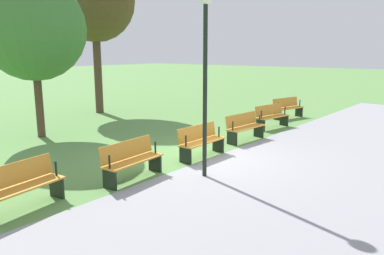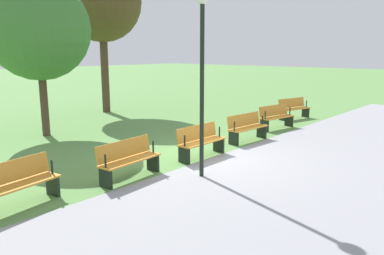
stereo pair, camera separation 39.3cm
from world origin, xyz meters
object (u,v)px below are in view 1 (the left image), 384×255
bench_1 (272,116)px  bench_4 (131,160)px  lamp_post (205,51)px  bench_3 (201,141)px  tree_0 (94,2)px  bench_2 (244,127)px  bench_5 (20,186)px  bench_0 (288,108)px  tree_1 (33,29)px

bench_1 → bench_4: same height
bench_1 → lamp_post: bearing=22.3°
bench_3 → tree_0: tree_0 is taller
bench_2 → lamp_post: size_ratio=0.39×
bench_4 → tree_0: tree_0 is taller
bench_5 → bench_4: bearing=164.4°
bench_1 → bench_2: same height
bench_1 → bench_0: bearing=-159.9°
tree_0 → bench_3: bearing=70.5°
bench_1 → tree_1: size_ratio=0.31×
bench_0 → bench_5: size_ratio=1.01×
bench_5 → tree_1: (-3.43, -5.44, 3.17)m
bench_3 → bench_5: bearing=-4.5°
tree_0 → bench_4: bearing=57.0°
bench_3 → bench_5: size_ratio=0.97×
bench_4 → bench_5: bearing=-11.2°
lamp_post → bench_3: bearing=-139.0°
tree_0 → tree_1: tree_0 is taller
bench_5 → tree_1: 7.17m
bench_0 → tree_1: size_ratio=0.31×
bench_3 → lamp_post: size_ratio=0.38×
bench_2 → bench_4: (4.94, 0.00, 0.00)m
bench_0 → tree_1: bearing=-15.8°
bench_2 → bench_5: (7.40, -0.29, 0.00)m
bench_0 → bench_1: size_ratio=1.01×
bench_2 → bench_3: 2.47m
tree_0 → lamp_post: (4.26, 9.64, -2.21)m
bench_0 → bench_4: bearing=17.9°
bench_3 → tree_0: 10.21m
tree_0 → tree_1: bearing=31.1°
bench_3 → tree_1: bearing=-75.5°
bench_4 → bench_5: same height
bench_3 → lamp_post: bearing=41.0°
bench_2 → tree_0: size_ratio=0.24×
bench_3 → tree_1: size_ratio=0.30×
tree_0 → lamp_post: size_ratio=1.66×
bench_2 → bench_3: same height
bench_1 → tree_1: 9.00m
bench_3 → tree_1: tree_1 is taller
bench_3 → bench_4: bearing=-2.2°
bench_0 → tree_0: bearing=-47.2°
bench_5 → tree_0: 12.33m
tree_1 → bench_4: bearing=80.4°
bench_1 → bench_3: same height
tree_1 → tree_0: bearing=-148.9°
bench_2 → tree_1: 7.66m
bench_5 → tree_1: size_ratio=0.31×
tree_1 → bench_3: bearing=104.5°
bench_1 → bench_4: bearing=11.2°
bench_5 → lamp_post: lamp_post is taller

